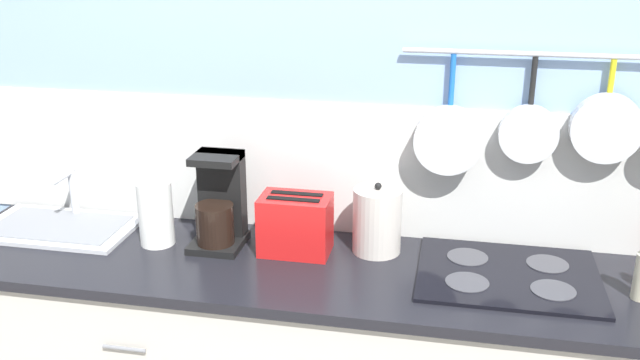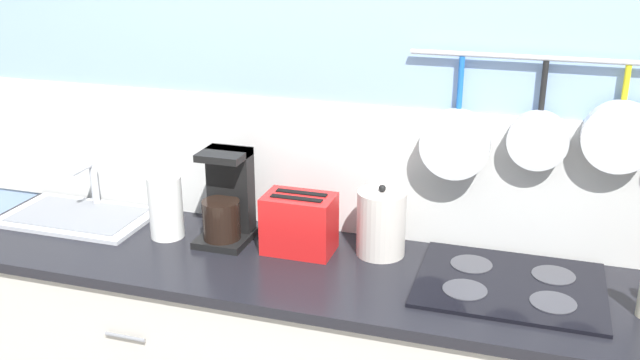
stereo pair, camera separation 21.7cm
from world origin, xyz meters
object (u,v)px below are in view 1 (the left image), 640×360
Objects in this scene: paper_towel_roll at (156,213)px; coffee_maker at (219,207)px; kettle at (377,221)px; toaster at (295,224)px.

coffee_maker reaches higher than paper_towel_roll.
kettle is (0.74, 0.09, -0.00)m from paper_towel_roll.
coffee_maker is 1.32× the size of kettle.
kettle is (0.26, 0.06, 0.01)m from toaster.
toaster is (0.48, 0.03, -0.01)m from paper_towel_roll.
coffee_maker reaches higher than kettle.
coffee_maker is 0.27m from toaster.
coffee_maker is at bearing 176.47° from toaster.
paper_towel_roll is 0.69× the size of coffee_maker.
paper_towel_roll is at bearing -173.24° from kettle.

